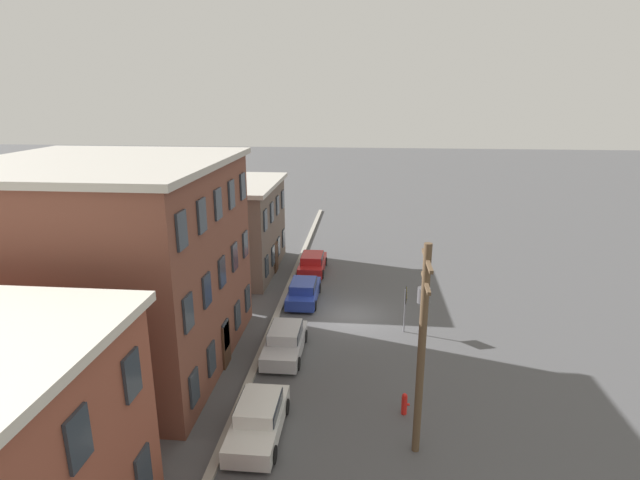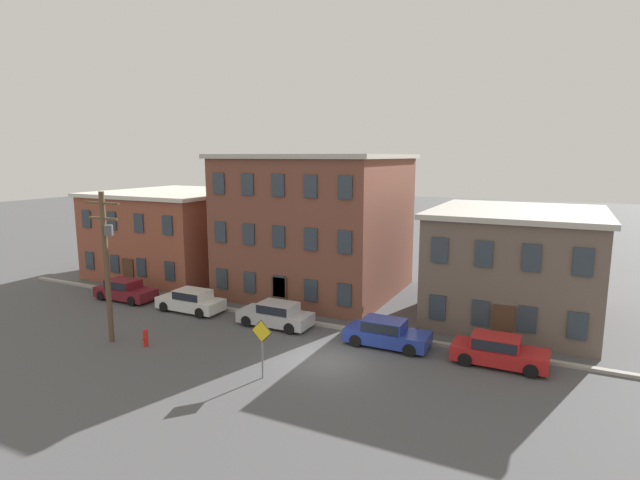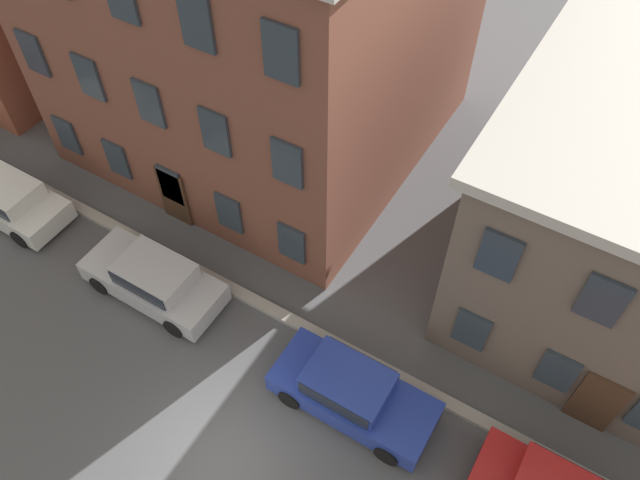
# 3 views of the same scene
# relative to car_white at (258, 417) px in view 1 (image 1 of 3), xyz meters

# --- Properties ---
(ground_plane) EXTENTS (200.00, 200.00, 0.00)m
(ground_plane) POSITION_rel_car_white_xyz_m (11.21, -3.28, -0.75)
(ground_plane) COLOR #4C4C4F
(kerb_strip) EXTENTS (56.00, 0.36, 0.16)m
(kerb_strip) POSITION_rel_car_white_xyz_m (11.21, 1.22, -0.67)
(kerb_strip) COLOR #9E998E
(kerb_strip) RESTS_ON ground_plane
(apartment_midblock) EXTENTS (11.90, 11.35, 10.03)m
(apartment_midblock) POSITION_rel_car_white_xyz_m (5.01, 8.14, 4.28)
(apartment_midblock) COLOR brown
(apartment_midblock) RESTS_ON ground_plane
(apartment_far) EXTENTS (9.76, 10.52, 6.76)m
(apartment_far) POSITION_rel_car_white_xyz_m (18.69, 7.72, 2.65)
(apartment_far) COLOR #66564C
(apartment_far) RESTS_ON ground_plane
(car_white) EXTENTS (4.40, 1.92, 1.43)m
(car_white) POSITION_rel_car_white_xyz_m (0.00, 0.00, 0.00)
(car_white) COLOR silver
(car_white) RESTS_ON ground_plane
(car_silver) EXTENTS (4.40, 1.92, 1.43)m
(car_silver) POSITION_rel_car_white_xyz_m (6.38, -0.01, 0.00)
(car_silver) COLOR #B7B7BC
(car_silver) RESTS_ON ground_plane
(car_blue) EXTENTS (4.40, 1.92, 1.43)m
(car_blue) POSITION_rel_car_white_xyz_m (13.18, -0.11, 0.00)
(car_blue) COLOR #233899
(car_blue) RESTS_ON ground_plane
(car_red) EXTENTS (4.40, 1.92, 1.43)m
(car_red) POSITION_rel_car_white_xyz_m (18.80, -0.07, 0.00)
(car_red) COLOR #B21E1E
(car_red) RESTS_ON ground_plane
(caution_sign) EXTENTS (1.07, 0.08, 2.75)m
(caution_sign) POSITION_rel_car_white_xyz_m (9.43, -6.28, 1.10)
(caution_sign) COLOR slate
(caution_sign) RESTS_ON ground_plane
(utility_pole) EXTENTS (2.40, 0.44, 8.11)m
(utility_pole) POSITION_rel_car_white_xyz_m (-0.32, -6.05, 3.82)
(utility_pole) COLOR brown
(utility_pole) RESTS_ON ground_plane
(fire_hydrant) EXTENTS (0.24, 0.34, 0.96)m
(fire_hydrant) POSITION_rel_car_white_xyz_m (1.84, -5.77, -0.27)
(fire_hydrant) COLOR red
(fire_hydrant) RESTS_ON ground_plane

